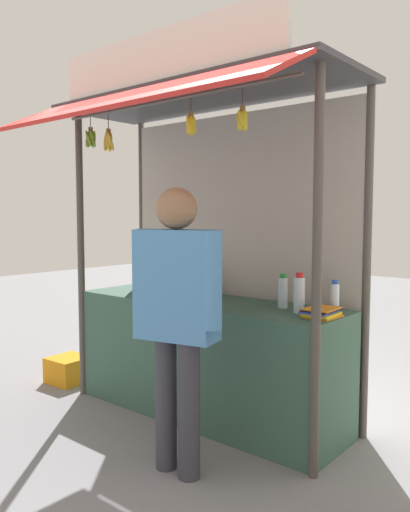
% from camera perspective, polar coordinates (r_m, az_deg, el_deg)
% --- Properties ---
extents(ground_plane, '(20.00, 20.00, 0.00)m').
position_cam_1_polar(ground_plane, '(4.34, 0.00, -17.11)').
color(ground_plane, gray).
extents(stall_counter, '(2.30, 0.67, 0.93)m').
position_cam_1_polar(stall_counter, '(4.19, 0.00, -11.19)').
color(stall_counter, '#385B4C').
rests_on(stall_counter, ground).
extents(stall_structure, '(2.50, 1.47, 2.88)m').
position_cam_1_polar(stall_structure, '(4.10, 0.81, 6.28)').
color(stall_structure, '#4C4742').
rests_on(stall_structure, ground).
extents(water_bottle_mid_left, '(0.07, 0.07, 0.25)m').
position_cam_1_polar(water_bottle_mid_left, '(3.78, 8.61, -3.96)').
color(water_bottle_mid_left, silver).
rests_on(water_bottle_mid_left, stall_counter).
extents(water_bottle_far_left, '(0.08, 0.08, 0.28)m').
position_cam_1_polar(water_bottle_far_left, '(3.60, 10.40, -4.17)').
color(water_bottle_far_left, silver).
rests_on(water_bottle_far_left, stall_counter).
extents(water_bottle_back_right, '(0.08, 0.08, 0.30)m').
position_cam_1_polar(water_bottle_back_right, '(4.58, -6.65, -2.13)').
color(water_bottle_back_right, silver).
rests_on(water_bottle_back_right, stall_counter).
extents(water_bottle_rear_center, '(0.06, 0.06, 0.23)m').
position_cam_1_polar(water_bottle_rear_center, '(3.65, 14.16, -4.48)').
color(water_bottle_rear_center, silver).
rests_on(water_bottle_rear_center, stall_counter).
extents(water_bottle_back_left, '(0.09, 0.09, 0.31)m').
position_cam_1_polar(water_bottle_back_left, '(4.38, -0.03, -2.37)').
color(water_bottle_back_left, silver).
rests_on(water_bottle_back_left, stall_counter).
extents(magazine_stack_front_right, '(0.21, 0.26, 0.06)m').
position_cam_1_polar(magazine_stack_front_right, '(3.49, 12.76, -6.13)').
color(magazine_stack_front_right, orange).
rests_on(magazine_stack_front_right, stall_counter).
extents(magazine_stack_center, '(0.22, 0.28, 0.10)m').
position_cam_1_polar(magazine_stack_center, '(4.00, -3.32, -4.40)').
color(magazine_stack_center, blue).
rests_on(magazine_stack_center, stall_counter).
extents(banana_bunch_inner_left, '(0.09, 0.10, 0.30)m').
position_cam_1_polar(banana_bunch_inner_left, '(4.21, -10.64, 12.41)').
color(banana_bunch_inner_left, '#332D23').
extents(banana_bunch_inner_right, '(0.10, 0.10, 0.27)m').
position_cam_1_polar(banana_bunch_inner_right, '(3.33, 4.16, 14.80)').
color(banana_bunch_inner_right, '#332D23').
extents(banana_bunch_rightmost, '(0.10, 0.10, 0.25)m').
position_cam_1_polar(banana_bunch_rightmost, '(4.39, -12.55, 12.59)').
color(banana_bunch_rightmost, '#332D23').
extents(banana_bunch_leftmost, '(0.09, 0.09, 0.25)m').
position_cam_1_polar(banana_bunch_leftmost, '(3.60, -1.57, 14.31)').
color(banana_bunch_leftmost, '#332D23').
extents(vendor_person, '(0.67, 0.32, 1.77)m').
position_cam_1_polar(vendor_person, '(3.15, -3.14, -5.30)').
color(vendor_person, '#383842').
rests_on(vendor_person, ground).
extents(plastic_crate, '(0.36, 0.36, 0.24)m').
position_cam_1_polar(plastic_crate, '(5.23, -14.84, -12.06)').
color(plastic_crate, orange).
rests_on(plastic_crate, ground).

